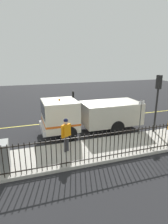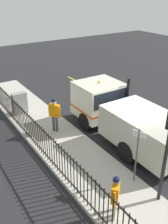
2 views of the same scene
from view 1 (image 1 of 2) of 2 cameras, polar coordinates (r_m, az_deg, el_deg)
The scene contains 10 objects.
ground_plane at distance 13.22m, azimuth 4.40°, elevation -5.65°, with size 51.21×51.21×0.00m, color #232326.
sidewalk_slab at distance 10.96m, azimuth 10.08°, elevation -10.17°, with size 2.59×23.28×0.16m, color #B7B2A8.
lane_marking at distance 15.59m, azimuth 0.51°, elevation -2.20°, with size 0.12×20.95×0.01m, color yellow.
work_truck at distance 12.54m, azimuth 0.70°, elevation -0.46°, with size 2.37×6.75×2.69m.
worker_standing at distance 9.73m, azimuth -5.41°, elevation -5.86°, with size 0.48×0.54×1.79m.
iron_fence at distance 9.72m, azimuth 13.61°, elevation -8.66°, with size 0.04×19.82×1.44m.
traffic_light_near at distance 12.81m, azimuth 21.29°, elevation 5.56°, with size 0.33×0.26×3.69m.
utility_cabinet at distance 9.06m, azimuth -22.71°, elevation -12.06°, with size 0.82×0.39×1.27m, color gray.
traffic_cone at distance 14.67m, azimuth -3.02°, elevation -2.12°, with size 0.44×0.44×0.63m, color orange.
street_sign at distance 12.31m, azimuth 16.67°, elevation -0.22°, with size 0.18×0.49×2.26m.
Camera 1 is at (11.27, -4.91, 4.86)m, focal length 30.46 mm.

